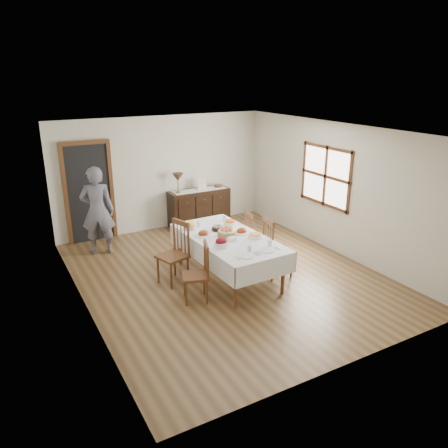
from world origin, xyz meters
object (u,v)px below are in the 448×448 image
sideboard (199,208)px  person (97,208)px  chair_right_far (255,235)px  dining_table (228,242)px  chair_right_near (275,247)px  chair_left_near (198,272)px  table_lamp (178,178)px  chair_left_far (175,252)px

sideboard → person: person is taller
chair_right_far → dining_table: bearing=126.5°
chair_right_near → chair_right_far: 0.87m
chair_left_near → table_lamp: bearing=-179.5°
dining_table → chair_left_near: size_ratio=2.40×
table_lamp → chair_left_far: bearing=-114.9°
chair_right_far → person: bearing=62.6°
person → table_lamp: person is taller
chair_left_far → chair_right_far: (1.78, 0.18, -0.08)m
chair_right_near → table_lamp: bearing=18.8°
chair_left_far → dining_table: bearing=53.0°
chair_left_near → chair_left_far: size_ratio=0.89×
chair_left_near → chair_left_far: chair_left_far is taller
chair_left_far → table_lamp: (1.16, 2.50, 0.67)m
chair_right_far → person: 3.17m
chair_right_far → chair_right_near: bearing=177.8°
sideboard → chair_left_near: bearing=-116.3°
chair_right_near → person: 3.61m
chair_left_near → chair_left_far: bearing=-157.0°
chair_left_near → chair_right_far: bearing=139.0°
chair_left_far → person: person is taller
dining_table → chair_right_near: size_ratio=2.11×
dining_table → chair_right_near: bearing=-24.8°
dining_table → sideboard: size_ratio=1.61×
table_lamp → chair_right_near: bearing=-81.3°
chair_left_near → chair_right_near: (1.59, 0.14, 0.07)m
chair_left_far → sideboard: (1.69, 2.51, -0.12)m
chair_left_near → chair_right_near: chair_right_near is taller
dining_table → chair_right_far: size_ratio=2.46×
chair_left_near → chair_right_far: chair_left_near is taller
person → table_lamp: 2.08m
chair_right_near → sideboard: chair_right_near is taller
chair_left_far → chair_right_far: 1.79m
chair_left_near → sideboard: 3.69m
chair_right_near → chair_right_far: chair_right_near is taller
dining_table → table_lamp: size_ratio=5.09×
sideboard → dining_table: bearing=-106.2°
chair_left_far → person: (-0.82, 1.94, 0.40)m
person → chair_left_near: bearing=128.2°
chair_left_far → person: size_ratio=0.57×
chair_left_near → sideboard: (1.63, 3.31, -0.05)m
chair_right_far → table_lamp: (-0.62, 2.31, 0.75)m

